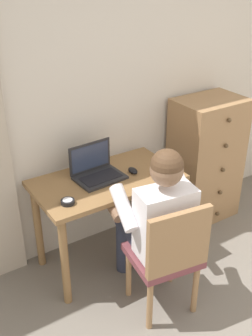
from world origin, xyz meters
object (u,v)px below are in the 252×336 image
(computer_mouse, at_px, (133,171))
(coffee_mug, at_px, (164,169))
(dresser, at_px, (205,160))
(desk_clock, at_px, (68,202))
(person_seated, at_px, (155,216))
(laptop, at_px, (96,170))
(chair, at_px, (168,254))
(desk, at_px, (107,193))

(computer_mouse, relative_size, coffee_mug, 0.83)
(computer_mouse, xyz_separation_m, coffee_mug, (0.17, -0.16, 0.03))
(dresser, height_order, desk_clock, dresser)
(dresser, xyz_separation_m, person_seated, (-0.97, -0.58, 0.11))
(dresser, relative_size, laptop, 3.12)
(chair, height_order, computer_mouse, chair)
(desk, xyz_separation_m, desk_clock, (-0.38, -0.15, 0.14))
(computer_mouse, bearing_deg, chair, -95.13)
(dresser, relative_size, desk_clock, 12.34)
(desk, height_order, coffee_mug, coffee_mug)
(dresser, bearing_deg, coffee_mug, -157.65)
(dresser, distance_m, coffee_mug, 0.77)
(chair, distance_m, person_seated, 0.26)
(desk, height_order, desk_clock, desk_clock)
(desk, height_order, dresser, dresser)
(desk, distance_m, person_seated, 0.49)
(person_seated, relative_size, coffee_mug, 9.86)
(chair, height_order, desk_clock, chair)
(dresser, xyz_separation_m, coffee_mug, (-0.68, -0.28, 0.23))
(computer_mouse, xyz_separation_m, desk_clock, (-0.59, -0.12, -0.00))
(person_seated, xyz_separation_m, laptop, (-0.13, 0.54, 0.13))
(desk, height_order, laptop, laptop)
(coffee_mug, bearing_deg, computer_mouse, 136.86)
(desk, distance_m, computer_mouse, 0.25)
(coffee_mug, bearing_deg, desk_clock, 177.54)
(dresser, relative_size, computer_mouse, 11.11)
(laptop, bearing_deg, desk, -51.97)
(computer_mouse, relative_size, desk_clock, 1.11)
(desk, xyz_separation_m, person_seated, (0.08, -0.48, 0.05))
(coffee_mug, bearing_deg, dresser, 22.35)
(dresser, xyz_separation_m, desk_clock, (-1.44, -0.25, 0.20))
(dresser, distance_m, chair, 1.26)
(chair, bearing_deg, dresser, 37.25)
(dresser, distance_m, desk_clock, 1.47)
(desk, xyz_separation_m, coffee_mug, (0.37, -0.18, 0.17))
(laptop, bearing_deg, dresser, 1.81)
(desk, relative_size, laptop, 2.97)
(computer_mouse, distance_m, desk_clock, 0.60)
(desk, bearing_deg, coffee_mug, -26.28)
(computer_mouse, bearing_deg, person_seated, -97.37)
(chair, xyz_separation_m, computer_mouse, (0.15, 0.63, 0.27))
(person_seated, distance_m, coffee_mug, 0.43)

